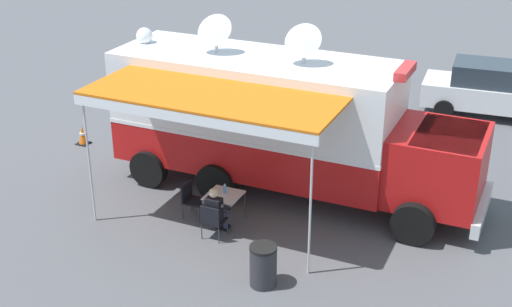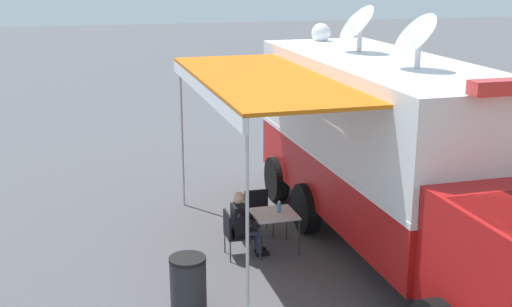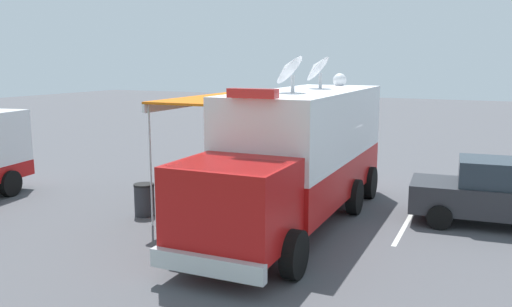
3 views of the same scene
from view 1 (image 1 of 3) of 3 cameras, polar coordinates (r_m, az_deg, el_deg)
name	(u,v)px [view 1 (image 1 of 3)]	position (r m, az deg, el deg)	size (l,w,h in m)	color
ground_plane	(256,184)	(18.46, -0.03, -2.51)	(100.00, 100.00, 0.00)	#515156
lot_stripe	(274,142)	(20.97, 1.46, 0.93)	(0.12, 4.80, 0.01)	silver
command_truck	(282,121)	(17.36, 2.18, 2.72)	(5.11, 9.57, 4.53)	#B71414
folding_table	(224,197)	(16.39, -2.67, -3.59)	(0.83, 0.83, 0.73)	silver
water_bottle	(225,189)	(16.40, -2.58, -2.92)	(0.07, 0.07, 0.22)	#4C99D8
folding_chair_at_table	(212,219)	(15.80, -3.62, -5.42)	(0.50, 0.50, 0.87)	black
folding_chair_beside_table	(191,197)	(16.77, -5.37, -3.60)	(0.50, 0.50, 0.87)	black
seated_responder	(216,210)	(15.88, -3.32, -4.68)	(0.67, 0.56, 1.25)	black
trash_bin	(263,266)	(14.28, 0.60, -9.22)	(0.57, 0.57, 0.91)	#2D2D33
traffic_cone	(83,135)	(21.41, -14.09, 1.47)	(0.36, 0.36, 0.58)	black
car_behind_truck	(289,92)	(22.62, 2.70, 5.09)	(4.36, 2.33, 1.76)	#2D2D33
car_far_corner	(488,89)	(24.12, 18.55, 5.06)	(2.38, 4.38, 1.76)	silver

